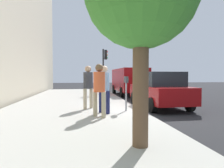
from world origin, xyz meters
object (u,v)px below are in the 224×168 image
parking_meter (126,86)px  parking_officer (88,83)px  pedestrian_at_meter (104,85)px  pedestrian_bystander (99,85)px  parked_van_far (129,80)px  traffic_signal (104,64)px  parked_sedan_near (159,90)px

parking_meter → parking_officer: parking_officer is taller
parking_meter → parking_officer: bearing=63.5°
pedestrian_at_meter → pedestrian_bystander: pedestrian_bystander is taller
parking_officer → parked_van_far: size_ratio=0.36×
parked_van_far → traffic_signal: traffic_signal is taller
pedestrian_at_meter → parked_sedan_near: size_ratio=0.41×
parked_sedan_near → traffic_signal: 6.96m
pedestrian_bystander → parking_officer: (1.84, 0.33, 0.02)m
pedestrian_bystander → parked_sedan_near: size_ratio=0.42×
parking_meter → pedestrian_bystander: bearing=132.2°
parking_officer → parked_van_far: 8.28m
pedestrian_bystander → parked_sedan_near: pedestrian_bystander is taller
parked_sedan_near → traffic_signal: size_ratio=1.23×
parked_van_far → traffic_signal: (-0.20, 2.06, 1.32)m
parked_van_far → traffic_signal: 2.46m
pedestrian_bystander → traffic_signal: 9.28m
pedestrian_at_meter → parking_officer: bearing=80.0°
parking_meter → pedestrian_at_meter: bearing=111.4°
parking_officer → pedestrian_at_meter: bearing=-20.7°
pedestrian_at_meter → pedestrian_bystander: 0.75m
parked_sedan_near → pedestrian_bystander: bearing=129.6°
parked_van_far → parked_sedan_near: bearing=-180.0°
pedestrian_at_meter → parked_van_far: (8.60, -2.99, 0.02)m
pedestrian_at_meter → parking_officer: 1.27m
parked_van_far → pedestrian_at_meter: bearing=160.8°
traffic_signal → pedestrian_at_meter: bearing=173.7°
parking_meter → pedestrian_at_meter: 1.01m
parking_meter → pedestrian_bystander: size_ratio=0.77×
parking_meter → traffic_signal: (8.04, 0.01, 1.41)m
parking_officer → parked_van_far: bearing=106.5°
parking_meter → pedestrian_bystander: (-1.08, 1.19, 0.08)m
pedestrian_at_meter → traffic_signal: (8.40, -0.93, 1.34)m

